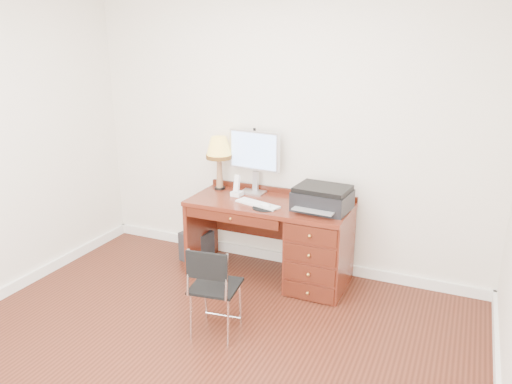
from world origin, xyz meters
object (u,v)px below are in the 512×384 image
at_px(monitor, 254,154).
at_px(leg_lamp, 219,151).
at_px(equipment_box, 197,246).
at_px(desk, 302,241).
at_px(phone, 237,190).
at_px(chair, 212,282).
at_px(printer, 322,198).

height_order(monitor, leg_lamp, monitor).
bearing_deg(equipment_box, desk, 13.04).
relative_size(phone, equipment_box, 0.67).
bearing_deg(chair, monitor, 92.42).
bearing_deg(printer, monitor, 168.30).
height_order(desk, chair, desk).
height_order(monitor, phone, monitor).
xyz_separation_m(desk, equipment_box, (-1.14, 0.03, -0.26)).
relative_size(monitor, printer, 1.21).
bearing_deg(chair, printer, 57.02).
bearing_deg(desk, printer, -1.70).
xyz_separation_m(printer, phone, (-0.86, 0.05, -0.04)).
bearing_deg(equipment_box, chair, -40.02).
xyz_separation_m(monitor, leg_lamp, (-0.36, -0.04, 0.00)).
xyz_separation_m(phone, chair, (0.34, -1.15, -0.36)).
distance_m(printer, phone, 0.86).
relative_size(phone, chair, 0.28).
relative_size(desk, monitor, 2.46).
height_order(phone, chair, phone).
xyz_separation_m(monitor, printer, (0.75, -0.22, -0.28)).
height_order(phone, equipment_box, phone).
bearing_deg(monitor, desk, -14.10).
xyz_separation_m(desk, chair, (-0.34, -1.10, 0.04)).
relative_size(desk, leg_lamp, 2.85).
relative_size(monitor, equipment_box, 2.00).
bearing_deg(chair, phone, 98.76).
xyz_separation_m(monitor, equipment_box, (-0.57, -0.18, -0.98)).
bearing_deg(printer, desk, -177.26).
height_order(monitor, equipment_box, monitor).
distance_m(printer, equipment_box, 1.50).
distance_m(monitor, printer, 0.83).
distance_m(leg_lamp, phone, 0.44).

